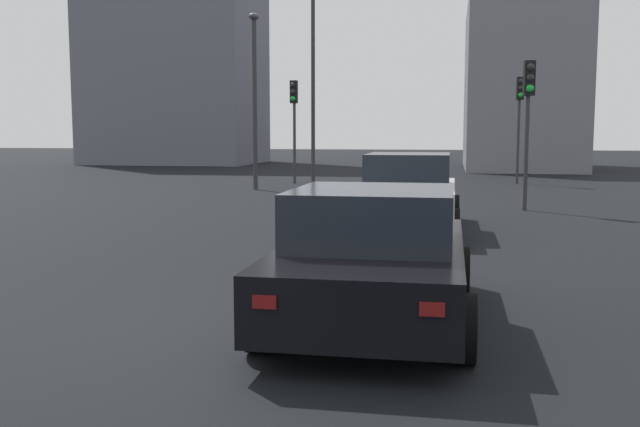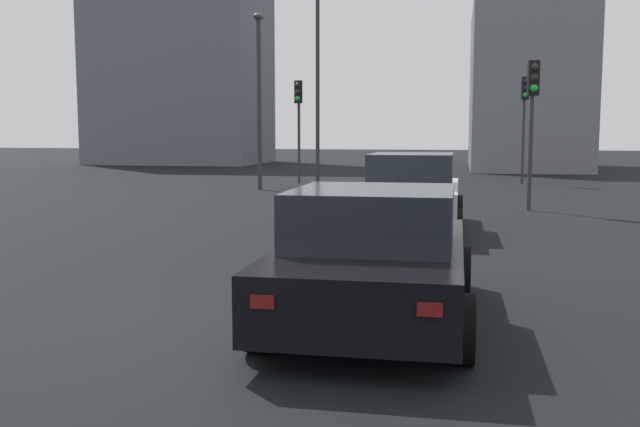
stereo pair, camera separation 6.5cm
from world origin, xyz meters
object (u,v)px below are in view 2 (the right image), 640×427
car_black_left_second (375,257)px  traffic_light_near_right (298,110)px  car_silver_left_lead (412,194)px  street_lamp_kerbside (259,85)px  street_lamp_far (318,63)px  traffic_light_far_left (533,103)px  traffic_light_near_left (524,107)px

car_black_left_second → traffic_light_near_right: traffic_light_near_right is taller
car_silver_left_lead → street_lamp_kerbside: size_ratio=0.77×
street_lamp_kerbside → street_lamp_far: 4.89m
car_silver_left_lead → street_lamp_far: street_lamp_far is taller
traffic_light_far_left → street_lamp_far: bearing=-150.0°
car_silver_left_lead → car_black_left_second: size_ratio=1.13×
street_lamp_kerbside → car_black_left_second: bearing=-160.3°
car_silver_left_lead → street_lamp_kerbside: bearing=32.1°
traffic_light_near_left → street_lamp_kerbside: (-4.72, 9.59, 0.70)m
traffic_light_near_right → traffic_light_far_left: size_ratio=1.05×
car_silver_left_lead → traffic_light_near_right: size_ratio=1.17×
car_silver_left_lead → street_lamp_far: 15.83m
traffic_light_near_left → street_lamp_far: size_ratio=0.50×
car_black_left_second → street_lamp_kerbside: (17.33, 6.20, 3.04)m
street_lamp_kerbside → street_lamp_far: size_ratio=0.74×
street_lamp_far → traffic_light_near_left: bearing=-89.1°
traffic_light_near_left → traffic_light_near_right: 9.01m
car_silver_left_lead → traffic_light_near_right: bearing=22.7°
traffic_light_near_left → street_lamp_kerbside: bearing=-71.5°
car_black_left_second → street_lamp_far: street_lamp_far is taller
traffic_light_near_right → traffic_light_far_left: 12.00m
car_silver_left_lead → traffic_light_near_right: (13.16, 5.42, 2.19)m
car_silver_left_lead → traffic_light_near_right: 14.40m
traffic_light_near_left → traffic_light_near_right: (-1.43, 8.89, -0.09)m
car_black_left_second → traffic_light_near_left: 22.43m
car_silver_left_lead → traffic_light_near_left: bearing=-13.1°
car_silver_left_lead → traffic_light_near_left: (14.60, -3.47, 2.27)m
traffic_light_near_left → traffic_light_far_left: traffic_light_near_left is taller
traffic_light_near_left → street_lamp_far: (-0.13, 8.36, 1.87)m
car_black_left_second → street_lamp_far: 22.87m
street_lamp_kerbside → street_lamp_far: bearing=-15.0°
traffic_light_near_left → traffic_light_near_right: bearing=-88.6°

